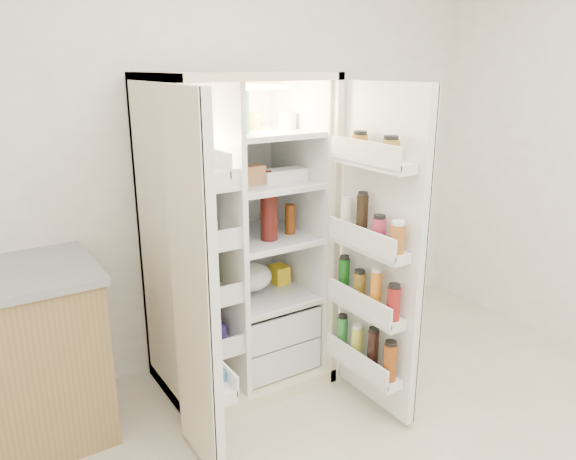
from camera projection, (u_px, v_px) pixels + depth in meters
wall_back at (218, 148)px, 3.32m from camera, size 4.00×0.02×2.70m
refrigerator at (237, 260)px, 3.18m from camera, size 0.92×0.70×1.80m
freezer_door at (195, 290)px, 2.38m from camera, size 0.15×0.40×1.72m
fridge_door at (378, 258)px, 2.82m from camera, size 0.17×0.58×1.72m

